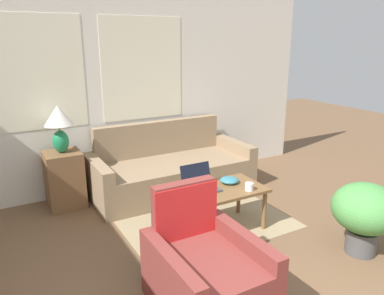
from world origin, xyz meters
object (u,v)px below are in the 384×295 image
(cup_navy, at_px, (249,187))
(snack_bowl, at_px, (229,180))
(couch, at_px, (170,171))
(table_lamp, at_px, (59,122))
(armchair, at_px, (205,273))
(coffee_table, at_px, (217,194))
(potted_plant, at_px, (365,211))
(laptop, at_px, (200,184))

(cup_navy, height_order, snack_bowl, cup_navy)
(couch, distance_m, table_lamp, 1.51)
(armchair, height_order, snack_bowl, armchair)
(couch, relative_size, snack_bowl, 10.53)
(table_lamp, relative_size, coffee_table, 0.56)
(cup_navy, distance_m, snack_bowl, 0.27)
(couch, distance_m, cup_navy, 1.43)
(armchair, relative_size, snack_bowl, 4.46)
(armchair, bearing_deg, couch, 70.43)
(couch, relative_size, potted_plant, 3.04)
(table_lamp, distance_m, cup_navy, 2.23)
(coffee_table, height_order, snack_bowl, snack_bowl)
(coffee_table, bearing_deg, laptop, 146.91)
(laptop, relative_size, potted_plant, 0.49)
(potted_plant, bearing_deg, cup_navy, 128.50)
(armchair, bearing_deg, laptop, 61.16)
(couch, bearing_deg, cup_navy, -81.45)
(coffee_table, xyz_separation_m, snack_bowl, (0.21, 0.09, 0.09))
(armchair, distance_m, laptop, 1.16)
(snack_bowl, bearing_deg, armchair, -132.49)
(table_lamp, xyz_separation_m, snack_bowl, (1.45, -1.29, -0.53))
(armchair, relative_size, laptop, 2.61)
(couch, bearing_deg, snack_bowl, -82.44)
(snack_bowl, bearing_deg, table_lamp, 138.24)
(armchair, height_order, potted_plant, armchair)
(couch, xyz_separation_m, snack_bowl, (0.15, -1.14, 0.23))
(table_lamp, height_order, laptop, table_lamp)
(armchair, bearing_deg, table_lamp, 103.37)
(armchair, height_order, coffee_table, armchair)
(couch, relative_size, table_lamp, 3.78)
(couch, xyz_separation_m, table_lamp, (-1.30, 0.16, 0.76))
(laptop, bearing_deg, snack_bowl, -1.23)
(snack_bowl, xyz_separation_m, potted_plant, (0.73, -1.11, -0.07))
(couch, xyz_separation_m, armchair, (-0.75, -2.12, 0.00))
(laptop, bearing_deg, coffee_table, -33.09)
(potted_plant, bearing_deg, laptop, 134.33)
(cup_navy, bearing_deg, table_lamp, 134.12)
(couch, distance_m, snack_bowl, 1.17)
(couch, relative_size, cup_navy, 24.29)
(potted_plant, bearing_deg, snack_bowl, 123.45)
(couch, xyz_separation_m, potted_plant, (0.88, -2.24, 0.16))
(snack_bowl, relative_size, potted_plant, 0.29)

